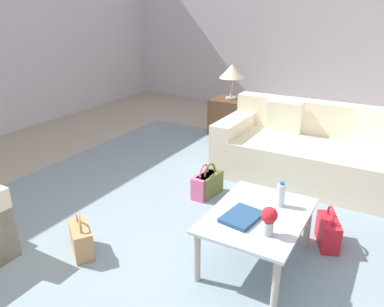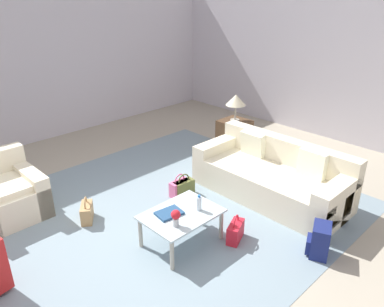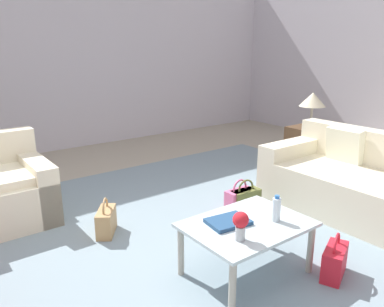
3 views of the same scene
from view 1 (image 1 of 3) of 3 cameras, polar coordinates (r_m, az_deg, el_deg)
The scene contains 14 objects.
ground_plane at distance 2.95m, azimuth -2.98°, elevation -17.29°, with size 12.00×12.00×0.00m, color #A89E89.
wall_right at distance 7.10m, azimuth 20.69°, elevation 17.79°, with size 0.12×8.00×3.10m, color silver.
area_rug at distance 3.45m, azimuth -0.32°, elevation -10.80°, with size 5.20×4.40×0.01m, color gray.
couch at distance 4.45m, azimuth 19.34°, elevation -0.26°, with size 0.99×2.28×0.84m.
coffee_table at distance 2.85m, azimuth 9.97°, elevation -10.07°, with size 0.91×0.67×0.43m.
water_bottle at distance 2.92m, azimuth 13.40°, elevation -6.14°, with size 0.06×0.06×0.20m.
coffee_table_book at distance 2.74m, azimuth 7.59°, elevation -9.54°, with size 0.30×0.22×0.03m, color navy.
flower_vase at distance 2.54m, azimuth 11.66°, elevation -9.69°, with size 0.11×0.11×0.21m.
side_table at distance 5.82m, azimuth 5.86°, elevation 5.68°, with size 0.53×0.53×0.55m, color #513823.
table_lamp at distance 5.67m, azimuth 6.12°, elevation 12.23°, with size 0.38×0.38×0.51m.
handbag_pink at distance 3.89m, azimuth 1.81°, elevation -4.74°, with size 0.32×0.15×0.36m.
handbag_red at distance 3.33m, azimuth 20.02°, elevation -11.08°, with size 0.35×0.25×0.36m.
handbag_olive at distance 3.91m, azimuth 2.69°, elevation -4.61°, with size 0.33×0.18×0.36m.
handbag_tan at distance 3.16m, azimuth -16.54°, elevation -12.40°, with size 0.30×0.34×0.36m.
Camera 1 is at (-1.92, -1.28, 1.85)m, focal length 35.00 mm.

